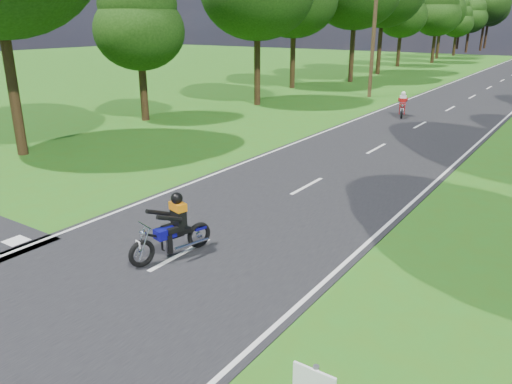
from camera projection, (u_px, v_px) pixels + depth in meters
The scene contains 5 objects.
ground at pixel (112, 292), 9.85m from camera, with size 160.00×160.00×0.00m, color #326316.
road_markings at pixel (508, 76), 47.53m from camera, with size 7.40×140.00×0.01m.
telegraph_pole at pixel (374, 36), 33.59m from camera, with size 1.20×0.26×8.00m.
rider_near_blue at pixel (170, 226), 11.07m from camera, with size 0.60×1.79×1.49m, color #0E0C87, non-canonical shape.
rider_far_red at pixel (403, 104), 27.49m from camera, with size 0.55×1.64×1.37m, color #A30C0C, non-canonical shape.
Camera 1 is at (7.23, -5.55, 5.09)m, focal length 35.00 mm.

